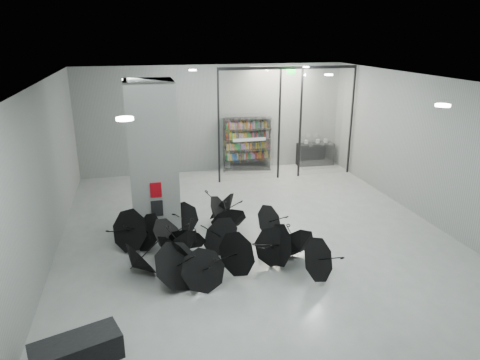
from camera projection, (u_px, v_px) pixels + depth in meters
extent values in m
plane|color=gray|center=(266.00, 252.00, 10.66)|extent=(14.00, 14.00, 0.00)
cube|color=slate|center=(270.00, 86.00, 9.39)|extent=(10.00, 14.00, 0.02)
cube|color=slate|center=(214.00, 119.00, 16.48)|extent=(10.00, 0.02, 4.00)
cube|color=slate|center=(33.00, 192.00, 8.92)|extent=(0.02, 14.00, 4.00)
cube|color=slate|center=(456.00, 160.00, 11.13)|extent=(0.02, 14.00, 4.00)
cube|color=slate|center=(153.00, 158.00, 11.32)|extent=(1.20, 1.20, 4.00)
cube|color=#A50A07|center=(156.00, 190.00, 10.95)|extent=(0.28, 0.04, 0.38)
cube|color=black|center=(157.00, 208.00, 11.11)|extent=(0.30, 0.03, 0.42)
cube|color=#0CE533|center=(291.00, 72.00, 14.86)|extent=(0.30, 0.06, 0.15)
cube|color=silver|center=(249.00, 126.00, 15.32)|extent=(2.20, 0.02, 3.95)
cube|color=silver|center=(326.00, 122.00, 15.96)|extent=(2.00, 0.02, 3.95)
cube|color=black|center=(219.00, 127.00, 15.07)|extent=(0.06, 0.06, 4.00)
cube|color=black|center=(279.00, 124.00, 15.56)|extent=(0.06, 0.06, 4.00)
cube|color=black|center=(300.00, 123.00, 15.74)|extent=(0.06, 0.06, 4.00)
cube|color=black|center=(351.00, 121.00, 16.18)|extent=(0.06, 0.06, 4.00)
cube|color=black|center=(289.00, 68.00, 15.00)|extent=(5.00, 0.08, 0.10)
cube|color=black|center=(77.00, 351.00, 7.03)|extent=(1.50, 1.00, 0.44)
cube|color=black|center=(315.00, 154.00, 17.69)|extent=(1.50, 0.65, 0.88)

